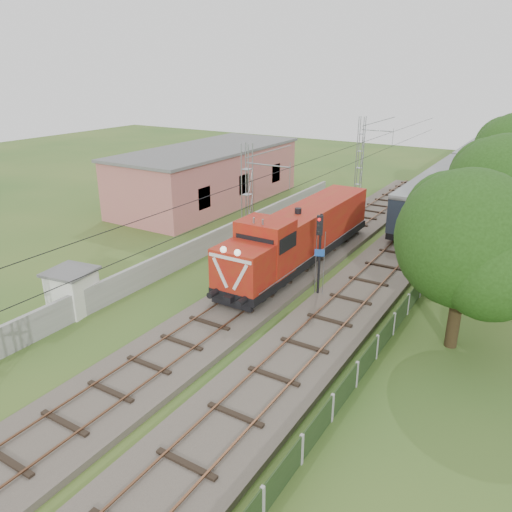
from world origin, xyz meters
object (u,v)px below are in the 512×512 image
Objects in this scene: locomotive at (301,235)px; relay_hut at (73,291)px; coach_rake at (503,135)px; signal_post at (320,242)px.

relay_hut is (-7.40, -12.12, -0.98)m from locomotive.
locomotive is at bearing 58.59° from relay_hut.
coach_rake is at bearing 80.17° from relay_hut.
signal_post is 13.51m from relay_hut.
coach_rake is 63.33m from signal_post.
signal_post is (-1.93, -63.29, 1.03)m from coach_rake.
signal_post reaches higher than locomotive.
signal_post is at bearing -91.75° from coach_rake.
signal_post reaches higher than coach_rake.
signal_post is at bearing 38.26° from relay_hut.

